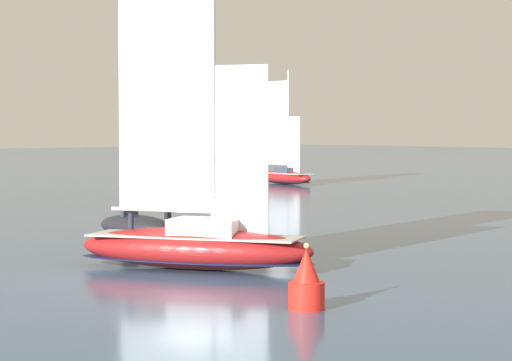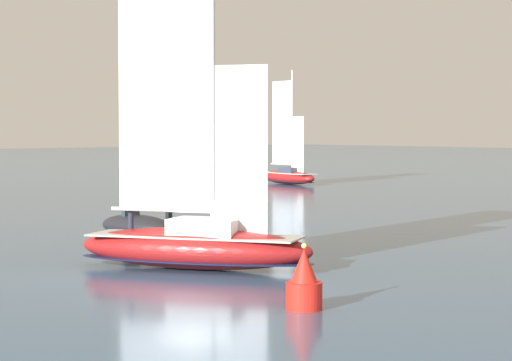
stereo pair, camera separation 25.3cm
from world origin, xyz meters
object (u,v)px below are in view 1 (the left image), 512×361
Objects in this scene: motor_tender at (136,226)px; channel_buoy at (306,283)px; sailboat_moored_far_slip at (284,175)px; sailboat_main at (195,242)px.

motor_tender is 19.64m from channel_buoy.
motor_tender is (27.72, -36.14, -0.30)m from sailboat_moored_far_slip.
sailboat_main is 10.77m from motor_tender.
sailboat_main is 2.62× the size of motor_tender.
sailboat_main reaches higher than sailboat_moored_far_slip.
sailboat_moored_far_slip is at bearing 136.80° from channel_buoy.
sailboat_moored_far_slip is at bearing 127.49° from motor_tender.
sailboat_main is at bearing 162.01° from channel_buoy.
sailboat_main is at bearing -47.14° from sailboat_moored_far_slip.
sailboat_moored_far_slip reaches higher than motor_tender.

